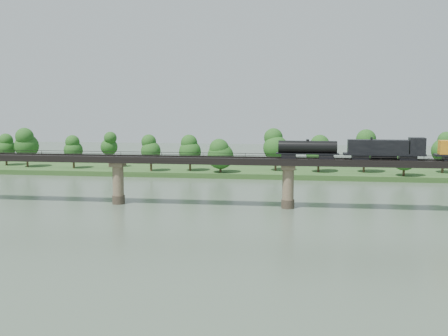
# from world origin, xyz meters

# --- Properties ---
(ground) EXTENTS (400.00, 400.00, 0.00)m
(ground) POSITION_xyz_m (0.00, 0.00, 0.00)
(ground) COLOR #3C4D3D
(ground) RESTS_ON ground
(far_bank) EXTENTS (300.00, 24.00, 1.60)m
(far_bank) POSITION_xyz_m (0.00, 85.00, 0.80)
(far_bank) COLOR #274A1D
(far_bank) RESTS_ON ground
(bridge) EXTENTS (236.00, 30.00, 11.50)m
(bridge) POSITION_xyz_m (0.00, 30.00, 5.46)
(bridge) COLOR #473A2D
(bridge) RESTS_ON ground
(bridge_superstructure) EXTENTS (220.00, 4.90, 0.75)m
(bridge_superstructure) POSITION_xyz_m (0.00, 30.00, 11.79)
(bridge_superstructure) COLOR black
(bridge_superstructure) RESTS_ON bridge
(far_treeline) EXTENTS (289.06, 17.54, 13.60)m
(far_treeline) POSITION_xyz_m (-8.21, 80.52, 8.83)
(far_treeline) COLOR #382619
(far_treeline) RESTS_ON far_bank
(freight_train) EXTENTS (71.53, 2.79, 4.92)m
(freight_train) POSITION_xyz_m (34.10, 30.00, 13.85)
(freight_train) COLOR black
(freight_train) RESTS_ON bridge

